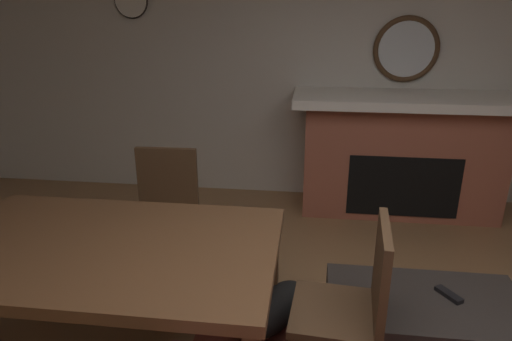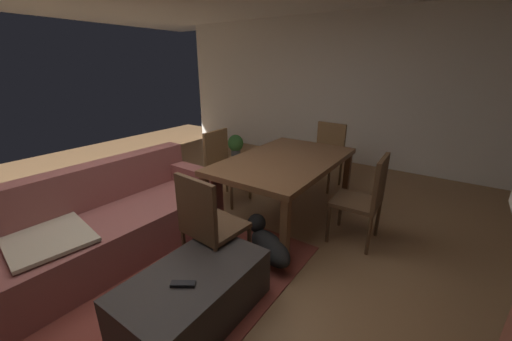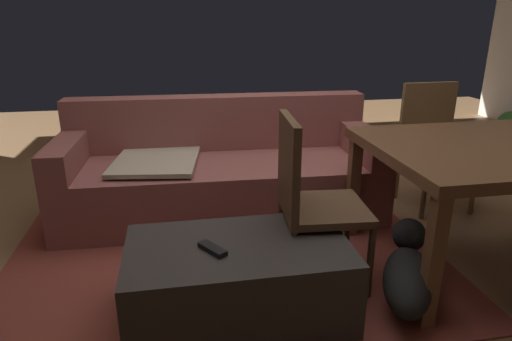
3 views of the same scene
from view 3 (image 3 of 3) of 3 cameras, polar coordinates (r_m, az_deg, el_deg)
name	(u,v)px [view 3 (image 3 of 3)]	position (r m, az deg, el deg)	size (l,w,h in m)	color
floor	(269,239)	(3.00, 1.70, -8.79)	(9.57, 9.57, 0.00)	olive
area_rug	(225,253)	(2.83, -3.96, -10.47)	(2.60, 2.00, 0.01)	brown
couch	(221,173)	(3.32, -4.52, -0.34)	(2.30, 0.94, 0.83)	#8C4C47
ottoman_coffee_table	(239,280)	(2.22, -2.24, -13.82)	(1.05, 0.61, 0.39)	#2D2826
tv_remote	(212,249)	(2.07, -5.59, -9.94)	(0.05, 0.16, 0.02)	black
dining_chair_north	(433,138)	(3.67, 21.65, 3.91)	(0.45, 0.45, 0.93)	brown
dining_chair_west	(308,193)	(2.36, 6.68, -2.92)	(0.47, 0.47, 0.93)	#513823
potted_plant	(510,130)	(5.38, 29.70, 4.48)	(0.30, 0.30, 0.48)	#474C51
small_dog	(408,273)	(2.41, 18.82, -12.31)	(0.46, 0.61, 0.34)	black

